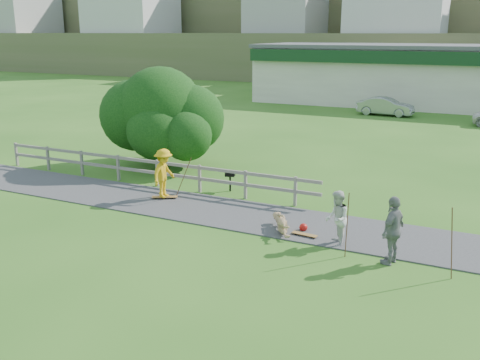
{
  "coord_description": "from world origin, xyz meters",
  "views": [
    {
      "loc": [
        8.31,
        -14.23,
        6.11
      ],
      "look_at": [
        0.4,
        2.0,
        1.11
      ],
      "focal_mm": 40.0,
      "sensor_mm": 36.0,
      "label": 1
    }
  ],
  "objects": [
    {
      "name": "path",
      "position": [
        0.0,
        1.5,
        0.02
      ],
      "size": [
        34.0,
        3.0,
        0.04
      ],
      "primitive_type": "cube",
      "color": "#313133",
      "rests_on": "ground"
    },
    {
      "name": "car_silver",
      "position": [
        0.49,
        27.06,
        0.69
      ],
      "size": [
        4.24,
        1.64,
        1.38
      ],
      "primitive_type": "imported",
      "rotation": [
        0.0,
        0.0,
        1.53
      ],
      "color": "#929498",
      "rests_on": "ground"
    },
    {
      "name": "helmet",
      "position": [
        3.14,
        0.98,
        0.13
      ],
      "size": [
        0.26,
        0.26,
        0.26
      ],
      "primitive_type": "sphere",
      "color": "#AD130F",
      "rests_on": "ground"
    },
    {
      "name": "fence",
      "position": [
        -4.62,
        3.3,
        0.72
      ],
      "size": [
        15.05,
        0.1,
        1.1
      ],
      "color": "slate",
      "rests_on": "ground"
    },
    {
      "name": "ground",
      "position": [
        0.0,
        0.0,
        0.0
      ],
      "size": [
        260.0,
        260.0,
        0.0
      ],
      "primitive_type": "plane",
      "color": "#2B5D1A",
      "rests_on": "ground"
    },
    {
      "name": "skater_fallen",
      "position": [
        2.54,
        0.63,
        0.29
      ],
      "size": [
        1.57,
        1.17,
        0.59
      ],
      "primitive_type": "imported",
      "rotation": [
        0.0,
        0.0,
        0.56
      ],
      "color": "tan",
      "rests_on": "ground"
    },
    {
      "name": "pole_spec_left",
      "position": [
        4.88,
        -0.4,
        0.94
      ],
      "size": [
        0.03,
        0.03,
        1.89
      ],
      "primitive_type": "cylinder",
      "color": "#563322",
      "rests_on": "ground"
    },
    {
      "name": "pole_spec_right",
      "position": [
        7.62,
        -0.58,
        0.96
      ],
      "size": [
        0.03,
        0.03,
        1.92
      ],
      "primitive_type": "cylinder",
      "color": "#563322",
      "rests_on": "ground"
    },
    {
      "name": "spectator_a",
      "position": [
        4.39,
        0.3,
        0.84
      ],
      "size": [
        0.87,
        0.98,
        1.68
      ],
      "primitive_type": "imported",
      "rotation": [
        0.0,
        0.0,
        5.05
      ],
      "color": "silver",
      "rests_on": "ground"
    },
    {
      "name": "tree",
      "position": [
        -5.78,
        6.33,
        1.85
      ],
      "size": [
        6.39,
        6.39,
        3.7
      ],
      "primitive_type": null,
      "color": "black",
      "rests_on": "ground"
    },
    {
      "name": "skater_rider",
      "position": [
        -2.71,
        1.88,
        0.93
      ],
      "size": [
        0.7,
        1.2,
        1.85
      ],
      "primitive_type": "imported",
      "rotation": [
        0.0,
        0.0,
        1.58
      ],
      "color": "gold",
      "rests_on": "ground"
    },
    {
      "name": "longboard_rider",
      "position": [
        -2.71,
        1.88,
        0.05
      ],
      "size": [
        0.96,
        0.66,
        0.11
      ],
      "primitive_type": null,
      "rotation": [
        0.0,
        0.0,
        0.49
      ],
      "color": "brown",
      "rests_on": "ground"
    },
    {
      "name": "longboard_fallen",
      "position": [
        3.34,
        0.53,
        0.05
      ],
      "size": [
        0.83,
        0.28,
        0.09
      ],
      "primitive_type": null,
      "rotation": [
        0.0,
        0.0,
        -0.1
      ],
      "color": "brown",
      "rests_on": "ground"
    },
    {
      "name": "bbq",
      "position": [
        -0.98,
        3.95,
        0.41
      ],
      "size": [
        0.44,
        0.38,
        0.82
      ],
      "primitive_type": null,
      "rotation": [
        0.0,
        0.0,
        0.28
      ],
      "color": "black",
      "rests_on": "ground"
    },
    {
      "name": "spectator_b",
      "position": [
        6.1,
        -0.27,
        0.96
      ],
      "size": [
        0.74,
        1.21,
        1.92
      ],
      "primitive_type": "imported",
      "rotation": [
        0.0,
        0.0,
        4.46
      ],
      "color": "gray",
      "rests_on": "ground"
    },
    {
      "name": "strip_mall",
      "position": [
        4.0,
        34.94,
        2.58
      ],
      "size": [
        32.5,
        10.75,
        5.1
      ],
      "color": "beige",
      "rests_on": "ground"
    },
    {
      "name": "pole_rider",
      "position": [
        -2.11,
        2.28,
        0.89
      ],
      "size": [
        0.03,
        0.03,
        1.78
      ],
      "primitive_type": "cylinder",
      "color": "#563322",
      "rests_on": "ground"
    }
  ]
}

